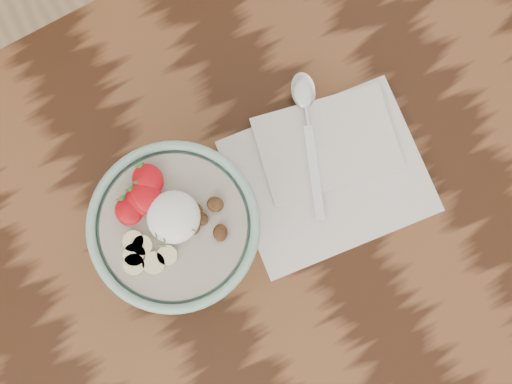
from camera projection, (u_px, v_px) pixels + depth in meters
table at (326, 243)px, 103.55cm from camera, size 160.00×90.00×75.00cm
breakfast_bowl at (176, 229)px, 87.47cm from camera, size 20.53×20.53×14.00cm
napkin at (328, 170)px, 95.10cm from camera, size 27.11×23.40×1.53cm
spoon at (306, 111)px, 94.97cm from camera, size 9.78×19.55×1.06cm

